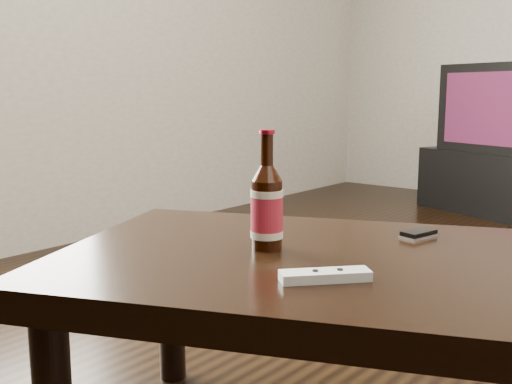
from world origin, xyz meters
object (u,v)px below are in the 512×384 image
Objects in this scene: remote at (325,276)px; tv at (509,108)px; coffee_table at (358,287)px; phone at (419,234)px; beer_bottle at (267,208)px; tv_stand at (504,183)px.

tv is at bearing 143.01° from remote.
phone is at bearing 85.84° from coffee_table.
coffee_table is at bearing -81.12° from phone.
phone is (0.64, -2.78, -0.22)m from tv.
phone is at bearing 55.82° from beer_bottle.
phone reaches higher than tv_stand.
remote is at bearing -75.73° from phone.
tv is 5.72× the size of remote.
beer_bottle is 0.38m from phone.
tv_stand is 3.27m from remote.
remote is at bearing -81.02° from coffee_table.
tv reaches higher than remote.
phone is (0.21, 0.31, -0.08)m from beer_bottle.
phone is at bearing -56.58° from tv.
beer_bottle reaches higher than remote.
tv_stand is 0.72× the size of coffee_table.
tv reaches higher than tv_stand.
phone reaches higher than coffee_table.
tv is (-0.00, -0.00, 0.49)m from tv_stand.
phone is 0.42m from remote.
tv is 0.61× the size of coffee_table.
beer_bottle is (-0.19, -0.06, 0.15)m from coffee_table.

